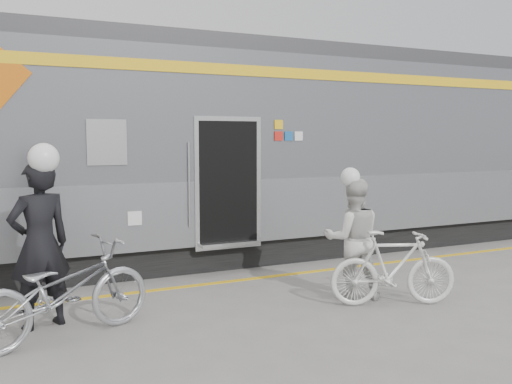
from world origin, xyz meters
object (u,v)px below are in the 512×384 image
man (40,244)px  bicycle_left (63,291)px  woman (353,239)px  bicycle_right (393,268)px

man → bicycle_left: 0.75m
man → woman: man is taller
bicycle_left → bicycle_right: size_ratio=1.23×
woman → bicycle_left: bearing=20.4°
woman → bicycle_right: 0.71m
woman → bicycle_right: (0.30, -0.55, -0.34)m
bicycle_left → bicycle_right: bearing=-116.5°
woman → bicycle_right: bearing=139.1°
man → bicycle_right: bearing=147.0°
man → bicycle_right: man is taller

